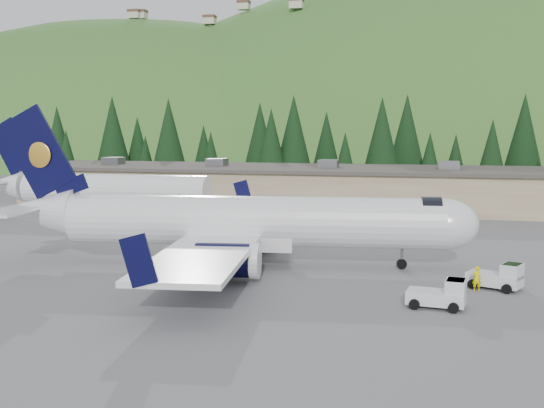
{
  "coord_description": "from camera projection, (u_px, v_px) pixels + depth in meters",
  "views": [
    {
      "loc": [
        12.76,
        -48.83,
        10.54
      ],
      "look_at": [
        0.0,
        6.0,
        4.0
      ],
      "focal_mm": 45.0,
      "sensor_mm": 36.0,
      "label": 1
    }
  ],
  "objects": [
    {
      "name": "ground",
      "position": [
        254.0,
        266.0,
        51.33
      ],
      "size": [
        600.0,
        600.0,
        0.0
      ],
      "primitive_type": "plane",
      "color": "#5C5C61"
    },
    {
      "name": "airliner",
      "position": [
        240.0,
        223.0,
        51.08
      ],
      "size": [
        36.56,
        34.38,
        12.13
      ],
      "rotation": [
        0.0,
        0.0,
        0.11
      ],
      "color": "white",
      "rests_on": "ground"
    },
    {
      "name": "second_airliner",
      "position": [
        92.0,
        188.0,
        77.84
      ],
      "size": [
        27.5,
        11.0,
        10.05
      ],
      "color": "white",
      "rests_on": "ground"
    },
    {
      "name": "baggage_tug_a",
      "position": [
        441.0,
        295.0,
        39.31
      ],
      "size": [
        3.47,
        2.35,
        1.75
      ],
      "rotation": [
        0.0,
        0.0,
        -0.13
      ],
      "color": "silver",
      "rests_on": "ground"
    },
    {
      "name": "baggage_tug_b",
      "position": [
        499.0,
        277.0,
        43.84
      ],
      "size": [
        3.7,
        2.99,
        1.77
      ],
      "rotation": [
        0.0,
        0.0,
        -0.42
      ],
      "color": "silver",
      "rests_on": "ground"
    },
    {
      "name": "terminal_building",
      "position": [
        290.0,
        186.0,
        88.92
      ],
      "size": [
        71.0,
        17.0,
        6.1
      ],
      "color": "#977B60",
      "rests_on": "ground"
    },
    {
      "name": "ramp_worker",
      "position": [
        477.0,
        279.0,
        43.31
      ],
      "size": [
        0.68,
        0.54,
        1.63
      ],
      "primitive_type": "imported",
      "rotation": [
        0.0,
        0.0,
        3.42
      ],
      "color": "#F3E000",
      "rests_on": "ground"
    },
    {
      "name": "tree_line",
      "position": [
        323.0,
        142.0,
        110.07
      ],
      "size": [
        111.23,
        18.66,
        14.38
      ],
      "color": "black",
      "rests_on": "ground"
    },
    {
      "name": "hills",
      "position": [
        538.0,
        381.0,
        249.51
      ],
      "size": [
        614.0,
        330.0,
        300.0
      ],
      "color": "#2A6225",
      "rests_on": "ground"
    }
  ]
}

